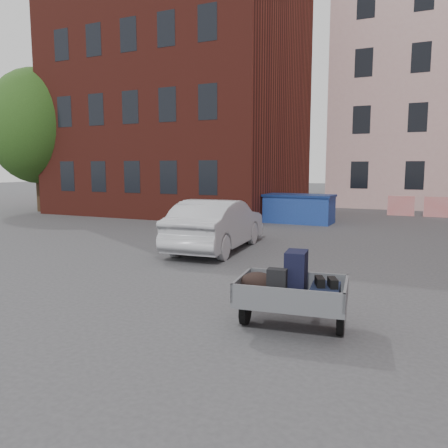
% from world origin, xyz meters
% --- Properties ---
extents(ground, '(120.00, 120.00, 0.00)m').
position_xyz_m(ground, '(0.00, 0.00, 0.00)').
color(ground, '#38383A').
rests_on(ground, ground).
extents(building_brick, '(12.00, 10.00, 14.00)m').
position_xyz_m(building_brick, '(-9.00, 13.00, 7.00)').
color(building_brick, '#591E16').
rests_on(building_brick, ground).
extents(far_building, '(6.00, 6.00, 8.00)m').
position_xyz_m(far_building, '(-20.00, 22.00, 4.00)').
color(far_building, maroon).
rests_on(far_building, ground).
extents(tree, '(5.28, 5.28, 8.30)m').
position_xyz_m(tree, '(-16.00, 9.00, 5.17)').
color(tree, '#3D2B1C').
rests_on(tree, ground).
extents(barriers, '(4.70, 0.18, 1.00)m').
position_xyz_m(barriers, '(4.20, 15.00, 0.50)').
color(barriers, red).
rests_on(barriers, ground).
extents(trailer, '(1.72, 1.89, 1.20)m').
position_xyz_m(trailer, '(1.79, -2.74, 0.61)').
color(trailer, black).
rests_on(trailer, ground).
extents(dumpster, '(3.04, 1.61, 1.26)m').
position_xyz_m(dumpster, '(-1.47, 9.94, 0.64)').
color(dumpster, navy).
rests_on(dumpster, ground).
extents(silver_car, '(1.96, 4.69, 1.51)m').
position_xyz_m(silver_car, '(-2.01, 2.65, 0.75)').
color(silver_car, '#AAACB2').
rests_on(silver_car, ground).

